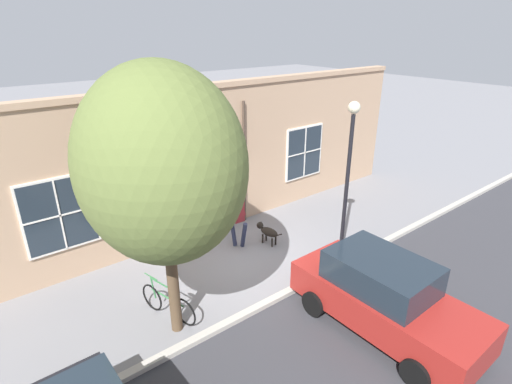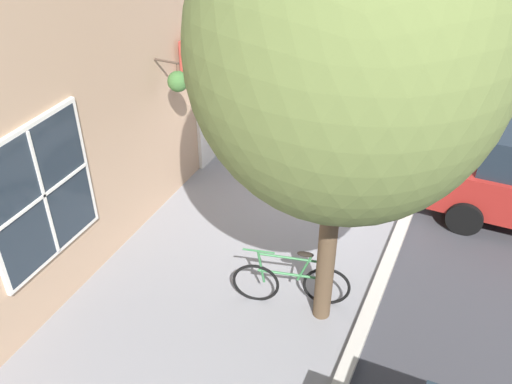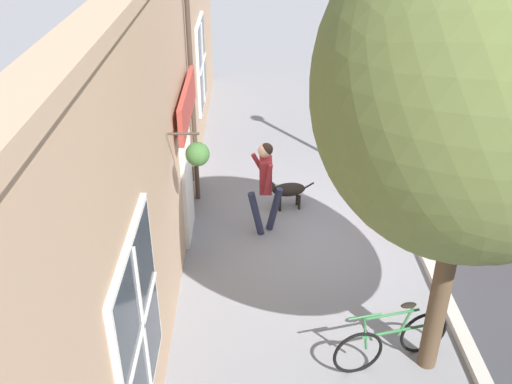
{
  "view_description": "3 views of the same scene",
  "coord_description": "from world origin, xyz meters",
  "px_view_note": "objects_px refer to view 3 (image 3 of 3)",
  "views": [
    {
      "loc": [
        8.18,
        -6.09,
        6.46
      ],
      "look_at": [
        -1.18,
        1.3,
        1.45
      ],
      "focal_mm": 28.0,
      "sensor_mm": 36.0,
      "label": 1
    },
    {
      "loc": [
        2.91,
        -8.73,
        6.23
      ],
      "look_at": [
        -0.28,
        -1.72,
        0.88
      ],
      "focal_mm": 40.0,
      "sensor_mm": 36.0,
      "label": 2
    },
    {
      "loc": [
        -1.06,
        -8.64,
        5.92
      ],
      "look_at": [
        -0.95,
        -0.64,
        1.37
      ],
      "focal_mm": 40.0,
      "sensor_mm": 36.0,
      "label": 3
    }
  ],
  "objects_px": {
    "street_tree_by_curb": "(477,98)",
    "street_lamp": "(397,41)",
    "pedestrian_walking": "(265,179)",
    "dog_on_leash": "(286,190)",
    "leaning_bicycle": "(392,340)"
  },
  "relations": [
    {
      "from": "pedestrian_walking",
      "to": "street_lamp",
      "type": "bearing_deg",
      "value": 36.23
    },
    {
      "from": "pedestrian_walking",
      "to": "street_tree_by_curb",
      "type": "height_order",
      "value": "street_tree_by_curb"
    },
    {
      "from": "pedestrian_walking",
      "to": "leaning_bicycle",
      "type": "distance_m",
      "value": 3.7
    },
    {
      "from": "pedestrian_walking",
      "to": "dog_on_leash",
      "type": "height_order",
      "value": "pedestrian_walking"
    },
    {
      "from": "street_lamp",
      "to": "leaning_bicycle",
      "type": "bearing_deg",
      "value": -100.18
    },
    {
      "from": "street_tree_by_curb",
      "to": "street_lamp",
      "type": "xyz_separation_m",
      "value": [
        0.43,
        5.12,
        -0.75
      ]
    },
    {
      "from": "pedestrian_walking",
      "to": "leaning_bicycle",
      "type": "relative_size",
      "value": 1.09
    },
    {
      "from": "leaning_bicycle",
      "to": "dog_on_leash",
      "type": "bearing_deg",
      "value": 106.4
    },
    {
      "from": "leaning_bicycle",
      "to": "pedestrian_walking",
      "type": "bearing_deg",
      "value": 116.58
    },
    {
      "from": "pedestrian_walking",
      "to": "dog_on_leash",
      "type": "distance_m",
      "value": 1.16
    },
    {
      "from": "dog_on_leash",
      "to": "leaning_bicycle",
      "type": "relative_size",
      "value": 0.63
    },
    {
      "from": "dog_on_leash",
      "to": "leaning_bicycle",
      "type": "bearing_deg",
      "value": -73.6
    },
    {
      "from": "street_tree_by_curb",
      "to": "street_lamp",
      "type": "distance_m",
      "value": 5.19
    },
    {
      "from": "pedestrian_walking",
      "to": "street_tree_by_curb",
      "type": "relative_size",
      "value": 0.31
    },
    {
      "from": "street_lamp",
      "to": "pedestrian_walking",
      "type": "bearing_deg",
      "value": -143.77
    }
  ]
}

